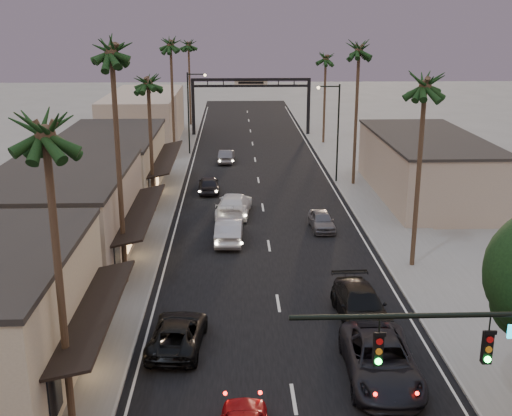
{
  "coord_description": "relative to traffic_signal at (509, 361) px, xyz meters",
  "views": [
    {
      "loc": [
        -2.33,
        -12.43,
        14.79
      ],
      "look_at": [
        -0.85,
        28.55,
        2.5
      ],
      "focal_mm": 45.0,
      "sensor_mm": 36.0,
      "label": 1
    }
  ],
  "objects": [
    {
      "name": "palm_ld",
      "position": [
        -14.29,
        51.0,
        7.33
      ],
      "size": [
        3.2,
        3.2,
        14.2
      ],
      "color": "#38281C",
      "rests_on": "ground"
    },
    {
      "name": "palm_ra",
      "position": [
        2.91,
        20.0,
        6.36
      ],
      "size": [
        3.2,
        3.2,
        13.2
      ],
      "color": "#38281C",
      "rests_on": "ground"
    },
    {
      "name": "traffic_signal",
      "position": [
        0.0,
        0.0,
        0.0
      ],
      "size": [
        8.51,
        0.22,
        7.8
      ],
      "color": "black",
      "rests_on": "ground"
    },
    {
      "name": "oncoming_pickup",
      "position": [
        -10.68,
        10.44,
        -4.37
      ],
      "size": [
        2.79,
        5.28,
        1.42
      ],
      "primitive_type": "imported",
      "rotation": [
        0.0,
        0.0,
        3.05
      ],
      "color": "black",
      "rests_on": "ground"
    },
    {
      "name": "curbside_grey",
      "position": [
        -1.71,
        27.34,
        -4.41
      ],
      "size": [
        1.74,
        3.98,
        1.34
      ],
      "primitive_type": "imported",
      "rotation": [
        0.0,
        0.0,
        0.04
      ],
      "color": "#525258",
      "rests_on": "ground"
    },
    {
      "name": "palm_lc",
      "position": [
        -14.29,
        32.0,
        5.39
      ],
      "size": [
        3.2,
        3.2,
        12.2
      ],
      "color": "#38281C",
      "rests_on": "ground"
    },
    {
      "name": "streetlight_right",
      "position": [
        1.23,
        41.0,
        0.25
      ],
      "size": [
        2.13,
        0.3,
        9.0
      ],
      "color": "black",
      "rests_on": "ground"
    },
    {
      "name": "oncoming_grey_far",
      "position": [
        -8.75,
        49.69,
        -4.39
      ],
      "size": [
        1.73,
        4.26,
        1.38
      ],
      "primitive_type": "imported",
      "rotation": [
        0.0,
        0.0,
        3.08
      ],
      "color": "#4C4C51",
      "rests_on": "ground"
    },
    {
      "name": "palm_rb",
      "position": [
        2.91,
        40.0,
        7.33
      ],
      "size": [
        3.2,
        3.2,
        14.2
      ],
      "color": "#38281C",
      "rests_on": "ground"
    },
    {
      "name": "storefront_mid",
      "position": [
        -18.69,
        22.0,
        -2.33
      ],
      "size": [
        8.0,
        14.0,
        5.5
      ],
      "primitive_type": "cube",
      "color": "gray",
      "rests_on": "ground"
    },
    {
      "name": "building_right",
      "position": [
        8.31,
        36.0,
        -2.58
      ],
      "size": [
        8.0,
        18.0,
        5.0
      ],
      "primitive_type": "cube",
      "color": "gray",
      "rests_on": "ground"
    },
    {
      "name": "palm_far",
      "position": [
        -13.99,
        74.0,
        6.36
      ],
      "size": [
        3.2,
        3.2,
        13.2
      ],
      "color": "#38281C",
      "rests_on": "ground"
    },
    {
      "name": "oncoming_dgrey",
      "position": [
        -10.19,
        37.84,
        -4.35
      ],
      "size": [
        1.99,
        4.39,
        1.46
      ],
      "primitive_type": "imported",
      "rotation": [
        0.0,
        0.0,
        3.2
      ],
      "color": "black",
      "rests_on": "ground"
    },
    {
      "name": "storefront_far",
      "position": [
        -18.69,
        38.0,
        -2.58
      ],
      "size": [
        8.0,
        16.0,
        5.0
      ],
      "primitive_type": "cube",
      "color": "tan",
      "rests_on": "ground"
    },
    {
      "name": "oncoming_white",
      "position": [
        -8.01,
        30.94,
        -4.21
      ],
      "size": [
        3.08,
        6.23,
        1.74
      ],
      "primitive_type": "imported",
      "rotation": [
        0.0,
        0.0,
        3.03
      ],
      "color": "silver",
      "rests_on": "ground"
    },
    {
      "name": "storefront_dist",
      "position": [
        -18.69,
        61.0,
        -2.08
      ],
      "size": [
        8.0,
        20.0,
        6.0
      ],
      "primitive_type": "cube",
      "color": "gray",
      "rests_on": "ground"
    },
    {
      "name": "curbside_near",
      "position": [
        -1.9,
        7.34,
        -4.2
      ],
      "size": [
        3.15,
        6.43,
        1.76
      ],
      "primitive_type": "imported",
      "rotation": [
        0.0,
        0.0,
        -0.04
      ],
      "color": "black",
      "rests_on": "ground"
    },
    {
      "name": "sidewalk_left",
      "position": [
        -15.19,
        48.0,
        -5.02
      ],
      "size": [
        5.0,
        92.0,
        0.12
      ],
      "primitive_type": "cube",
      "color": "slate",
      "rests_on": "ground"
    },
    {
      "name": "curbside_black",
      "position": [
        -1.68,
        12.84,
        -4.25
      ],
      "size": [
        2.57,
        5.81,
        1.66
      ],
      "primitive_type": "imported",
      "rotation": [
        0.0,
        0.0,
        0.04
      ],
      "color": "black",
      "rests_on": "ground"
    },
    {
      "name": "oncoming_silver",
      "position": [
        -8.36,
        24.97,
        -4.25
      ],
      "size": [
        1.96,
        5.13,
        1.67
      ],
      "primitive_type": "imported",
      "rotation": [
        0.0,
        0.0,
        3.1
      ],
      "color": "#9D9DA2",
      "rests_on": "ground"
    },
    {
      "name": "palm_rc",
      "position": [
        2.91,
        60.0,
        5.39
      ],
      "size": [
        3.2,
        3.2,
        12.2
      ],
      "color": "#38281C",
      "rests_on": "ground"
    },
    {
      "name": "palm_la",
      "position": [
        -14.29,
        5.0,
        6.36
      ],
      "size": [
        3.2,
        3.2,
        13.2
      ],
      "color": "#38281C",
      "rests_on": "ground"
    },
    {
      "name": "ground",
      "position": [
        -5.69,
        36.0,
        -5.08
      ],
      "size": [
        200.0,
        200.0,
        0.0
      ],
      "primitive_type": "plane",
      "color": "slate",
      "rests_on": "ground"
    },
    {
      "name": "palm_lb",
      "position": [
        -14.29,
        18.0,
        8.3
      ],
      "size": [
        3.2,
        3.2,
        15.2
      ],
      "color": "#38281C",
      "rests_on": "ground"
    },
    {
      "name": "arch",
      "position": [
        -5.69,
        66.0,
        0.45
      ],
      "size": [
        15.2,
        0.4,
        7.27
      ],
      "color": "black",
      "rests_on": "ground"
    },
    {
      "name": "sidewalk_right",
      "position": [
        3.81,
        48.0,
        -5.02
      ],
      "size": [
        5.0,
        92.0,
        0.12
      ],
      "primitive_type": "cube",
      "color": "slate",
      "rests_on": "ground"
    },
    {
      "name": "road",
      "position": [
        -5.69,
        41.0,
        -5.08
      ],
      "size": [
        14.0,
        120.0,
        0.02
      ],
      "primitive_type": "cube",
      "color": "black",
      "rests_on": "ground"
    },
    {
      "name": "streetlight_left",
      "position": [
        -12.61,
        54.0,
        0.25
      ],
      "size": [
        2.13,
        0.3,
        9.0
      ],
      "color": "black",
      "rests_on": "ground"
    }
  ]
}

